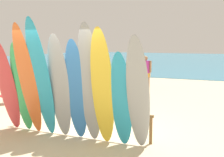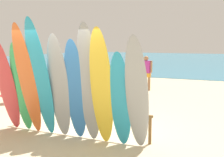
% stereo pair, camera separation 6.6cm
% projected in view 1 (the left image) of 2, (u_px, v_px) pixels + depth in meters
% --- Properties ---
extents(ground, '(60.00, 60.00, 0.00)m').
position_uv_depth(ground, '(187.00, 76.00, 20.11)').
color(ground, beige).
extents(ocean_water, '(60.00, 40.00, 0.02)m').
position_uv_depth(ocean_water, '(216.00, 60.00, 36.28)').
color(ocean_water, teal).
rests_on(ocean_water, ground).
extents(surfboard_rack, '(3.85, 0.07, 0.65)m').
position_uv_depth(surfboard_rack, '(77.00, 112.00, 7.42)').
color(surfboard_rack, brown).
rests_on(surfboard_rack, ground).
extents(surfboard_red_0, '(0.55, 0.70, 2.30)m').
position_uv_depth(surfboard_red_0, '(7.00, 86.00, 7.53)').
color(surfboard_red_0, '#D13D42').
rests_on(surfboard_red_0, ground).
extents(surfboard_green_1, '(0.51, 0.63, 2.24)m').
position_uv_depth(surfboard_green_1, '(21.00, 88.00, 7.44)').
color(surfboard_green_1, '#38B266').
rests_on(surfboard_green_1, ground).
extents(surfboard_orange_2, '(0.57, 0.76, 2.68)m').
position_uv_depth(surfboard_orange_2, '(27.00, 80.00, 7.18)').
color(surfboard_orange_2, orange).
rests_on(surfboard_orange_2, ground).
extents(surfboard_teal_3, '(0.58, 0.80, 2.80)m').
position_uv_depth(surfboard_teal_3, '(41.00, 78.00, 7.00)').
color(surfboard_teal_3, '#289EC6').
rests_on(surfboard_teal_3, ground).
extents(surfboard_grey_4, '(0.56, 0.61, 2.43)m').
position_uv_depth(surfboard_grey_4, '(59.00, 87.00, 6.96)').
color(surfboard_grey_4, '#999EA3').
rests_on(surfboard_grey_4, ground).
extents(surfboard_blue_5, '(0.54, 0.52, 2.31)m').
position_uv_depth(surfboard_blue_5, '(76.00, 90.00, 6.85)').
color(surfboard_blue_5, '#337AD1').
rests_on(surfboard_blue_5, ground).
extents(surfboard_grey_6, '(0.53, 0.50, 2.66)m').
position_uv_depth(surfboard_grey_6, '(89.00, 83.00, 6.67)').
color(surfboard_grey_6, '#999EA3').
rests_on(surfboard_grey_6, ground).
extents(surfboard_yellow_7, '(0.54, 0.60, 2.55)m').
position_uv_depth(surfboard_yellow_7, '(102.00, 87.00, 6.46)').
color(surfboard_yellow_7, yellow).
rests_on(surfboard_yellow_7, ground).
extents(surfboard_teal_8, '(0.48, 0.49, 2.06)m').
position_uv_depth(surfboard_teal_8, '(121.00, 100.00, 6.38)').
color(surfboard_teal_8, '#289EC6').
rests_on(surfboard_teal_8, ground).
extents(surfboard_grey_9, '(0.52, 0.71, 2.39)m').
position_uv_depth(surfboard_grey_9, '(138.00, 94.00, 6.14)').
color(surfboard_grey_9, '#999EA3').
rests_on(surfboard_grey_9, ground).
extents(beachgoer_midbeach, '(0.48, 0.41, 1.57)m').
position_uv_depth(beachgoer_midbeach, '(33.00, 80.00, 10.69)').
color(beachgoer_midbeach, '#9E704C').
rests_on(beachgoer_midbeach, ground).
extents(beachgoer_by_water, '(0.40, 0.58, 1.54)m').
position_uv_depth(beachgoer_by_water, '(129.00, 69.00, 15.30)').
color(beachgoer_by_water, brown).
rests_on(beachgoer_by_water, ground).
extents(beachgoer_photographing, '(0.60, 0.25, 1.59)m').
position_uv_depth(beachgoer_photographing, '(145.00, 70.00, 14.02)').
color(beachgoer_photographing, '#9E704C').
rests_on(beachgoer_photographing, ground).
extents(beachgoer_strolling, '(0.51, 0.38, 1.55)m').
position_uv_depth(beachgoer_strolling, '(41.00, 83.00, 9.89)').
color(beachgoer_strolling, beige).
rests_on(beachgoer_strolling, ground).
extents(beach_chair_blue, '(0.76, 0.88, 0.79)m').
position_uv_depth(beach_chair_blue, '(11.00, 92.00, 11.10)').
color(beach_chair_blue, '#B7B7BC').
rests_on(beach_chair_blue, ground).
extents(distant_boat, '(3.12, 0.85, 0.25)m').
position_uv_depth(distant_boat, '(133.00, 64.00, 28.87)').
color(distant_boat, teal).
rests_on(distant_boat, ground).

